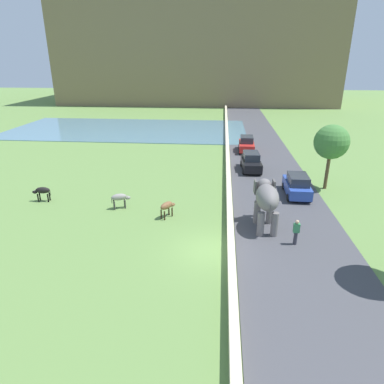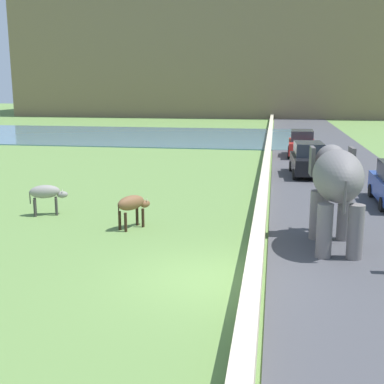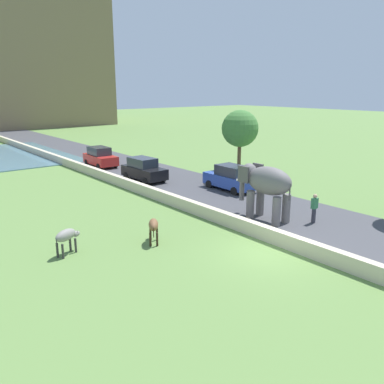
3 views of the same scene
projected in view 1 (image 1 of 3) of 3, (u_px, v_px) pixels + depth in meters
The scene contains 14 objects.
ground_plane at pixel (210, 250), 19.58m from camera, with size 220.00×220.00×0.00m, color #608442.
road_surface at pixel (262, 158), 37.70m from camera, with size 7.00×120.00×0.06m, color #424247.
barrier_wall at pixel (228, 159), 36.04m from camera, with size 0.40×110.00×0.69m, color beige.
lake at pixel (128, 129), 52.81m from camera, with size 36.00×18.00×0.08m, color slate.
hill_distant at pixel (198, 47), 84.43m from camera, with size 64.00×28.00×25.98m, color #7F6B4C.
elephant at pixel (266, 199), 21.41m from camera, with size 1.51×3.49×2.99m.
person_beside_elephant at pixel (296, 232), 19.81m from camera, with size 0.36×0.22×1.63m.
car_red at pixel (247, 144), 39.96m from camera, with size 1.88×4.05×1.80m.
car_black at pixel (251, 162), 33.13m from camera, with size 1.92×4.06×1.80m.
car_blue at pixel (297, 185), 27.01m from camera, with size 1.85×4.03×1.80m.
cow_brown at pixel (167, 206), 23.34m from camera, with size 1.05×1.34×1.15m.
cow_grey at pixel (120, 198), 24.76m from camera, with size 1.40×0.88×1.15m.
cow_black at pixel (42, 191), 26.01m from camera, with size 1.40×0.51×1.15m.
tree_near at pixel (332, 142), 27.44m from camera, with size 2.79×2.79×5.40m.
Camera 1 is at (0.47, -17.01, 10.29)m, focal length 31.87 mm.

